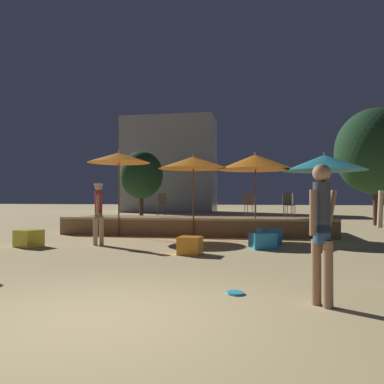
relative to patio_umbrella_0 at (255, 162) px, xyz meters
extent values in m
plane|color=tan|center=(-1.81, -9.26, -2.65)|extent=(120.00, 120.00, 0.00)
cube|color=olive|center=(-2.23, 1.12, -2.36)|extent=(10.06, 3.04, 0.59)
cube|color=#CCB793|center=(-2.23, -0.36, -2.03)|extent=(10.06, 0.12, 0.08)
cylinder|color=brown|center=(0.00, 0.00, -1.46)|extent=(0.05, 0.05, 2.39)
cone|color=orange|center=(0.00, 0.00, 0.00)|extent=(2.69, 2.69, 0.54)
sphere|color=orange|center=(0.00, 0.00, 0.31)|extent=(0.08, 0.08, 0.08)
cylinder|color=brown|center=(-4.90, -0.49, -1.32)|extent=(0.05, 0.05, 2.67)
cone|color=orange|center=(-4.90, -0.49, 0.20)|extent=(2.26, 2.26, 0.37)
sphere|color=orange|center=(-4.90, -0.49, 0.42)|extent=(0.08, 0.08, 0.08)
cylinder|color=brown|center=(-2.16, -0.46, -1.45)|extent=(0.05, 0.05, 2.42)
cone|color=orange|center=(-2.16, -0.46, -0.03)|extent=(2.49, 2.49, 0.43)
sphere|color=orange|center=(-2.16, -0.46, 0.23)|extent=(0.08, 0.08, 0.08)
cylinder|color=brown|center=(2.27, -0.47, -1.51)|extent=(0.05, 0.05, 2.29)
cone|color=teal|center=(2.27, -0.47, -0.09)|extent=(2.72, 2.72, 0.53)
sphere|color=teal|center=(2.27, -0.47, 0.21)|extent=(0.08, 0.08, 0.08)
cube|color=#2D9EDB|center=(0.18, -2.94, -2.43)|extent=(0.78, 0.78, 0.44)
cube|color=orange|center=(-1.61, -4.28, -2.44)|extent=(0.60, 0.60, 0.44)
cube|color=#2D9EDB|center=(0.40, -1.94, -2.42)|extent=(0.74, 0.74, 0.48)
cube|color=yellow|center=(-6.41, -3.66, -2.41)|extent=(0.76, 0.76, 0.48)
cylinder|color=tan|center=(1.95, -7.09, -1.42)|extent=(0.13, 0.10, 0.60)
cylinder|color=#997051|center=(0.90, -8.39, -2.22)|extent=(0.13, 0.13, 0.87)
cylinder|color=#997051|center=(0.78, -8.26, -2.22)|extent=(0.13, 0.13, 0.87)
cylinder|color=#2D4C7F|center=(0.84, -8.33, -1.71)|extent=(0.22, 0.22, 0.24)
cylinder|color=#333842|center=(0.84, -8.33, -1.36)|extent=(0.22, 0.22, 0.66)
cylinder|color=#997051|center=(0.97, -8.20, -1.42)|extent=(0.22, 0.22, 0.59)
cylinder|color=#997051|center=(0.71, -8.45, -1.42)|extent=(0.12, 0.12, 0.59)
sphere|color=#997051|center=(0.84, -8.33, -0.91)|extent=(0.24, 0.24, 0.24)
cylinder|color=tan|center=(-4.48, -3.03, -2.23)|extent=(0.13, 0.13, 0.85)
cylinder|color=tan|center=(-4.65, -3.08, -2.23)|extent=(0.13, 0.13, 0.85)
cylinder|color=#72664C|center=(-4.57, -3.05, -1.73)|extent=(0.22, 0.22, 0.24)
cylinder|color=#B22D33|center=(-4.57, -3.05, -1.38)|extent=(0.22, 0.22, 0.65)
cylinder|color=tan|center=(-4.62, -2.88, -1.45)|extent=(0.12, 0.16, 0.58)
cylinder|color=tan|center=(-4.52, -3.22, -1.45)|extent=(0.14, 0.25, 0.58)
sphere|color=tan|center=(-4.57, -3.05, -0.94)|extent=(0.23, 0.23, 0.23)
cylinder|color=beige|center=(-4.57, -3.05, -0.87)|extent=(0.25, 0.25, 0.07)
cylinder|color=#47474C|center=(-3.75, 1.59, -1.76)|extent=(0.02, 0.02, 0.45)
cylinder|color=#47474C|center=(-4.01, 1.43, -1.76)|extent=(0.02, 0.02, 0.45)
cylinder|color=#47474C|center=(-3.60, 1.33, -1.76)|extent=(0.02, 0.02, 0.45)
cylinder|color=#47474C|center=(-3.86, 1.18, -1.76)|extent=(0.02, 0.02, 0.45)
cylinder|color=#47474C|center=(-3.80, 1.38, -1.54)|extent=(0.40, 0.40, 0.02)
cube|color=#47474C|center=(-3.72, 1.24, -1.31)|extent=(0.33, 0.21, 0.45)
cylinder|color=#47474C|center=(-0.02, 1.38, -1.76)|extent=(0.02, 0.02, 0.45)
cylinder|color=#47474C|center=(-0.31, 1.48, -1.76)|extent=(0.02, 0.02, 0.45)
cylinder|color=#47474C|center=(-0.12, 1.10, -1.76)|extent=(0.02, 0.02, 0.45)
cylinder|color=#47474C|center=(-0.40, 1.20, -1.76)|extent=(0.02, 0.02, 0.45)
cylinder|color=#47474C|center=(-0.21, 1.29, -1.54)|extent=(0.40, 0.40, 0.02)
cube|color=#47474C|center=(-0.27, 1.13, -1.31)|extent=(0.35, 0.15, 0.45)
cylinder|color=#47474C|center=(1.14, 0.46, -1.76)|extent=(0.02, 0.02, 0.45)
cylinder|color=#47474C|center=(1.42, 0.57, -1.76)|extent=(0.02, 0.02, 0.45)
cylinder|color=#47474C|center=(1.03, 0.74, -1.76)|extent=(0.02, 0.02, 0.45)
cylinder|color=#47474C|center=(1.31, 0.85, -1.76)|extent=(0.02, 0.02, 0.45)
cylinder|color=#47474C|center=(1.22, 0.65, -1.54)|extent=(0.40, 0.40, 0.02)
cube|color=#47474C|center=(1.16, 0.81, -1.31)|extent=(0.35, 0.16, 0.45)
cylinder|color=#47474C|center=(1.10, 1.72, -1.76)|extent=(0.02, 0.02, 0.45)
cylinder|color=#47474C|center=(1.13, 1.42, -1.76)|extent=(0.02, 0.02, 0.45)
cylinder|color=#47474C|center=(1.40, 1.76, -1.76)|extent=(0.02, 0.02, 0.45)
cylinder|color=#47474C|center=(1.43, 1.46, -1.76)|extent=(0.02, 0.02, 0.45)
cylinder|color=#47474C|center=(1.27, 1.59, -1.54)|extent=(0.40, 0.40, 0.02)
cube|color=#47474C|center=(1.43, 1.61, -1.31)|extent=(0.07, 0.36, 0.45)
cylinder|color=#33B2D8|center=(-0.31, -7.90, -2.64)|extent=(0.25, 0.25, 0.03)
cylinder|color=#3D2B1C|center=(5.92, 6.37, -1.70)|extent=(0.28, 0.28, 1.92)
ellipsoid|color=#19381E|center=(5.92, 6.37, 1.03)|extent=(3.91, 3.91, 4.31)
cylinder|color=#3D2B1C|center=(-7.98, 12.18, -1.86)|extent=(0.28, 0.28, 1.59)
ellipsoid|color=#19381E|center=(-7.98, 12.18, 0.32)|extent=(3.06, 3.06, 3.37)
cube|color=gray|center=(-7.81, 20.57, 1.68)|extent=(8.36, 4.58, 8.67)
camera|label=1|loc=(-0.03, -13.45, -1.21)|focal=35.00mm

